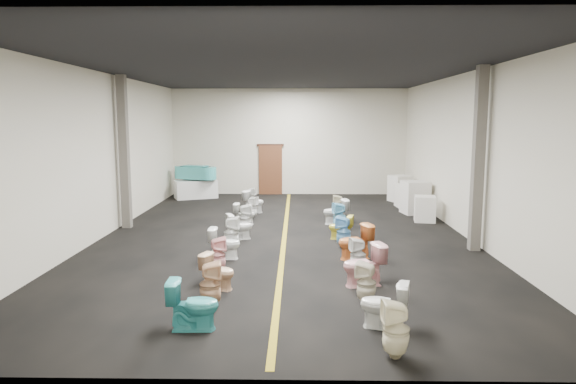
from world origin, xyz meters
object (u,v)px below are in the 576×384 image
toilet_left_11 (251,198)px  toilet_right_2 (366,283)px  toilet_left_0 (193,305)px  toilet_left_8 (245,214)px  toilet_left_1 (210,285)px  toilet_right_3 (364,265)px  display_table (196,189)px  toilet_left_10 (254,202)px  toilet_right_8 (340,217)px  toilet_left_5 (231,233)px  toilet_right_9 (336,212)px  toilet_left_9 (252,207)px  toilet_left_6 (240,226)px  toilet_right_1 (384,305)px  toilet_right_10 (338,206)px  bathtub (195,172)px  toilet_left_7 (245,218)px  appliance_crate_a (425,209)px  toilet_left_3 (218,255)px  appliance_crate_c (407,196)px  toilet_right_5 (355,242)px  toilet_right_4 (358,255)px  appliance_crate_d (400,189)px  toilet_right_7 (341,227)px  appliance_crate_b (415,197)px  toilet_left_2 (218,272)px  toilet_right_0 (396,329)px  toilet_left_4 (225,243)px

toilet_left_11 → toilet_right_2: 10.34m
toilet_left_0 → toilet_left_8: bearing=-1.8°
toilet_left_1 → toilet_right_3: bearing=-77.7°
display_table → toilet_left_1: bearing=-77.7°
toilet_left_10 → toilet_right_8: 4.01m
toilet_left_5 → toilet_left_11: size_ratio=1.14×
toilet_left_0 → toilet_right_9: size_ratio=1.02×
toilet_left_0 → toilet_left_9: bearing=-2.7°
toilet_right_2 → toilet_right_3: 0.99m
toilet_left_6 → toilet_right_8: 3.01m
toilet_right_2 → toilet_right_1: bearing=31.4°
toilet_right_10 → toilet_left_10: bearing=-107.5°
bathtub → toilet_left_1: bearing=-57.5°
toilet_right_1 → toilet_right_3: 2.04m
toilet_left_0 → toilet_left_5: (-0.04, 4.95, 0.01)m
toilet_left_7 → toilet_right_3: (2.80, -4.77, 0.01)m
appliance_crate_a → toilet_left_3: 7.99m
appliance_crate_c → toilet_right_5: bearing=-110.7°
toilet_left_11 → toilet_right_4: toilet_right_4 is taller
appliance_crate_c → toilet_left_0: size_ratio=1.07×
appliance_crate_d → toilet_left_8: (-5.67, -4.53, -0.19)m
toilet_right_2 → appliance_crate_c: bearing=-171.4°
toilet_right_5 → toilet_right_9: (-0.16, 3.97, -0.02)m
toilet_right_5 → toilet_right_7: toilet_right_5 is taller
bathtub → toilet_right_2: bathtub is taller
toilet_left_3 → toilet_right_10: (3.04, 6.09, 0.00)m
toilet_left_3 → toilet_left_5: toilet_left_5 is taller
display_table → bathtub: (0.00, 0.00, 0.70)m
toilet_left_8 → toilet_left_10: toilet_left_10 is taller
toilet_left_3 → toilet_right_4: toilet_left_3 is taller
appliance_crate_b → toilet_left_11: (-5.74, 1.16, -0.20)m
toilet_left_1 → toilet_left_9: size_ratio=1.14×
toilet_left_6 → toilet_right_9: (2.75, 2.05, 0.03)m
toilet_left_10 → toilet_left_2: bearing=-159.0°
toilet_left_5 → toilet_right_3: 4.06m
toilet_left_0 → toilet_left_2: bearing=-4.6°
appliance_crate_b → toilet_right_9: appliance_crate_b is taller
toilet_right_3 → toilet_right_7: (-0.11, 3.89, -0.08)m
toilet_left_7 → toilet_left_9: size_ratio=1.13×
appliance_crate_b → toilet_right_0: bearing=-104.0°
toilet_left_0 → toilet_left_4: size_ratio=1.08×
toilet_right_1 → appliance_crate_d: bearing=-176.0°
toilet_left_2 → toilet_right_7: bearing=-12.1°
toilet_left_4 → toilet_right_1: bearing=-140.9°
appliance_crate_c → toilet_left_3: 10.07m
toilet_left_2 → toilet_right_4: size_ratio=0.93×
appliance_crate_b → toilet_left_8: (-5.67, -1.96, -0.23)m
appliance_crate_b → toilet_right_3: size_ratio=1.34×
toilet_left_10 → toilet_right_0: (2.86, -10.95, 0.03)m
bathtub → appliance_crate_c: bathtub is taller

